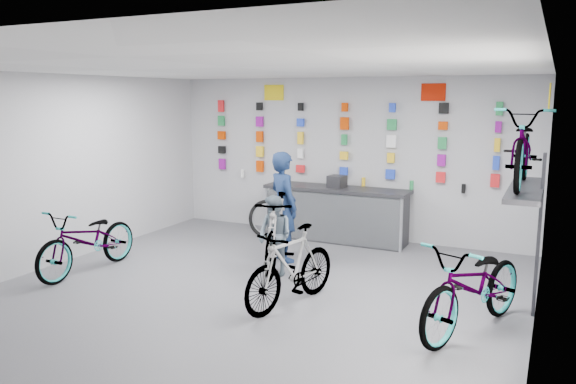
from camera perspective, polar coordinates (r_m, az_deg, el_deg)
The scene contains 20 objects.
floor at distance 7.48m, azimuth -5.05°, elevation -11.11°, with size 8.00×8.00×0.00m, color #525257.
ceiling at distance 7.00m, azimuth -5.42°, elevation 12.51°, with size 8.00×8.00×0.00m, color white.
wall_back at distance 10.68m, azimuth 5.83°, elevation 3.48°, with size 7.00×7.00×0.00m, color #B6B6B9.
wall_left at distance 9.36m, azimuth -23.98°, elevation 1.80°, with size 8.00×8.00×0.00m, color #B6B6B9.
wall_right at distance 6.11m, azimuth 24.28°, elevation -2.05°, with size 8.00×8.00×0.00m, color #B6B6B9.
counter at distance 10.42m, azimuth 4.88°, elevation -2.32°, with size 2.70×0.66×1.00m.
merch_wall at distance 10.60m, azimuth 5.60°, elevation 4.91°, with size 5.56×0.08×1.57m.
wall_bracket at distance 7.30m, azimuth 23.19°, elevation -0.46°, with size 0.39×1.90×2.00m.
sign_left at distance 11.20m, azimuth -1.44°, elevation 10.06°, with size 0.42×0.02×0.30m, color yellow.
sign_right at distance 10.17m, azimuth 14.55°, elevation 9.79°, with size 0.42×0.02×0.30m, color #B41904.
sign_side at distance 7.20m, azimuth 25.04°, elevation 8.79°, with size 0.02×0.40×0.30m, color yellow.
bike_left at distance 9.04m, azimuth -19.63°, elevation -4.61°, with size 0.67×1.93×1.01m, color gray.
bike_center at distance 7.19m, azimuth 0.31°, elevation -7.62°, with size 0.48×1.70×1.02m, color gray.
bike_right at distance 6.73m, azimuth 18.46°, elevation -9.07°, with size 0.72×2.07×1.09m, color gray.
bike_service at distance 8.66m, azimuth -1.01°, elevation -4.13°, with size 0.55×1.94×1.16m, color gray.
bike_wall at distance 7.23m, azimuth 22.88°, elevation 4.19°, with size 0.63×1.80×0.95m, color gray.
clerk at distance 9.05m, azimuth -0.46°, elevation -1.50°, with size 0.65×0.43×1.79m, color #132346.
customer at distance 8.39m, azimuth -1.35°, elevation -4.46°, with size 0.58×0.45×1.20m, color slate.
spare_wheel at distance 10.62m, azimuth -2.17°, elevation -2.75°, with size 0.75×0.27×0.73m.
register at distance 10.31m, azimuth 5.00°, elevation 1.08°, with size 0.28×0.30×0.22m, color black.
Camera 1 is at (3.59, -6.00, 2.66)m, focal length 35.00 mm.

